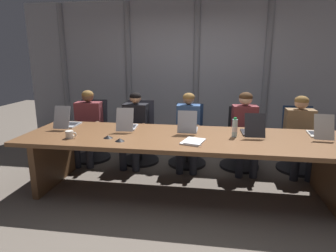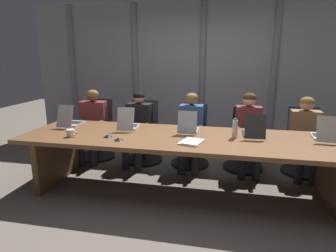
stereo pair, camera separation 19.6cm
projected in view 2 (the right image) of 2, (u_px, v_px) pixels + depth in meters
name	position (u px, v px, depth m)	size (l,w,h in m)	color
ground_plane	(182.00, 192.00, 3.69)	(13.62, 13.62, 0.00)	#6B6056
conference_table	(182.00, 147.00, 3.54)	(3.97, 1.14, 0.74)	brown
curtain_backdrop	(201.00, 74.00, 5.51)	(6.81, 0.17, 2.71)	#9999A0
laptop_left_end	(71.00, 121.00, 4.05)	(0.22, 0.44, 0.31)	#A8ADB7
laptop_left_mid	(129.00, 124.00, 3.88)	(0.25, 0.44, 0.31)	#BCBCC1
laptop_center	(188.00, 128.00, 3.71)	(0.24, 0.35, 0.29)	#A8ADB7
laptop_right_mid	(253.00, 132.00, 3.52)	(0.25, 0.43, 0.29)	#2D2D33
laptop_right_end	(323.00, 134.00, 3.39)	(0.26, 0.47, 0.30)	beige
office_chair_left_end	(97.00, 136.00, 4.90)	(0.60, 0.60, 0.98)	#2D2D38
office_chair_left_mid	(144.00, 139.00, 4.73)	(0.60, 0.61, 0.98)	#2D2D38
office_chair_center	(191.00, 142.00, 4.58)	(0.60, 0.60, 0.95)	navy
office_chair_right_mid	(244.00, 146.00, 4.41)	(0.60, 0.60, 0.91)	black
office_chair_right_end	(303.00, 149.00, 4.24)	(0.60, 0.60, 0.95)	navy
person_left_end	(92.00, 121.00, 4.67)	(0.45, 0.57, 1.16)	brown
person_left_mid	(138.00, 124.00, 4.52)	(0.40, 0.56, 1.14)	black
person_center	(191.00, 127.00, 4.35)	(0.37, 0.55, 1.15)	#335184
person_right_mid	(248.00, 128.00, 4.18)	(0.40, 0.56, 1.18)	brown
person_right_end	(305.00, 132.00, 4.03)	(0.41, 0.55, 1.14)	olive
water_bottle_primary	(235.00, 129.00, 3.43)	(0.06, 0.06, 0.24)	silver
coffee_mug_far	(71.00, 133.00, 3.49)	(0.14, 0.09, 0.09)	white
conference_mic_left_side	(108.00, 136.00, 3.48)	(0.11, 0.11, 0.04)	black
conference_mic_middle	(119.00, 139.00, 3.34)	(0.11, 0.11, 0.04)	black
spiral_notepad	(191.00, 142.00, 3.26)	(0.29, 0.35, 0.03)	silver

